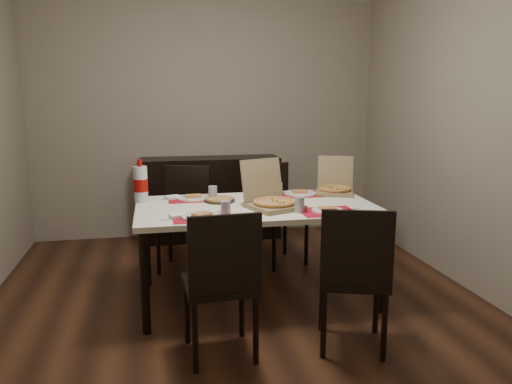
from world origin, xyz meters
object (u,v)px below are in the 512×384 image
(chair_far_left, at_px, (185,213))
(pizza_box_center, at_px, (272,200))
(dip_bowl, at_px, (270,197))
(chair_far_right, at_px, (276,209))
(sideboard, at_px, (211,198))
(soda_bottle, at_px, (141,184))
(chair_near_right, at_px, (354,273))
(chair_near_left, at_px, (222,279))
(dining_table, at_px, (256,213))

(chair_far_left, bearing_deg, pizza_box_center, -58.58)
(chair_far_left, bearing_deg, dip_bowl, -44.45)
(chair_far_left, distance_m, chair_far_right, 0.86)
(sideboard, bearing_deg, soda_bottle, -115.81)
(sideboard, relative_size, dip_bowl, 13.17)
(chair_near_right, bearing_deg, chair_near_left, 175.91)
(sideboard, distance_m, soda_bottle, 1.67)
(dining_table, relative_size, chair_near_right, 1.94)
(chair_far_right, distance_m, dip_bowl, 0.71)
(chair_far_right, bearing_deg, soda_bottle, -155.27)
(sideboard, bearing_deg, chair_near_left, -95.03)
(chair_near_left, relative_size, chair_far_right, 1.00)
(sideboard, bearing_deg, dining_table, -84.86)
(dining_table, bearing_deg, chair_near_left, -113.81)
(chair_far_left, xyz_separation_m, soda_bottle, (-0.37, -0.57, 0.38))
(chair_far_right, bearing_deg, dip_bowl, -108.12)
(chair_near_right, distance_m, soda_bottle, 1.80)
(soda_bottle, bearing_deg, chair_near_left, -67.56)
(sideboard, bearing_deg, chair_far_right, -59.82)
(sideboard, height_order, soda_bottle, soda_bottle)
(sideboard, bearing_deg, chair_near_right, -77.78)
(chair_far_left, bearing_deg, sideboard, 69.18)
(chair_near_right, relative_size, chair_far_right, 1.00)
(dining_table, bearing_deg, chair_far_right, 66.65)
(soda_bottle, bearing_deg, chair_near_right, -43.32)
(dining_table, distance_m, dip_bowl, 0.27)
(chair_near_left, distance_m, chair_far_left, 1.72)
(chair_far_left, relative_size, dip_bowl, 8.16)
(chair_near_left, bearing_deg, chair_far_left, 93.63)
(pizza_box_center, bearing_deg, dip_bowl, 79.74)
(chair_near_right, relative_size, soda_bottle, 2.77)
(sideboard, xyz_separation_m, dining_table, (0.16, -1.73, 0.23))
(chair_far_left, xyz_separation_m, pizza_box_center, (0.59, -0.96, 0.29))
(chair_near_right, distance_m, pizza_box_center, 0.92)
(chair_near_left, distance_m, soda_bottle, 1.30)
(sideboard, distance_m, chair_far_left, 0.95)
(pizza_box_center, bearing_deg, chair_far_right, 74.50)
(dining_table, xyz_separation_m, dip_bowl, (0.16, 0.21, 0.08))
(dining_table, relative_size, chair_far_left, 1.94)
(pizza_box_center, distance_m, dip_bowl, 0.34)
(dip_bowl, bearing_deg, chair_far_right, 71.88)
(dining_table, height_order, chair_far_left, chair_far_left)
(chair_near_right, bearing_deg, soda_bottle, 136.68)
(chair_near_left, xyz_separation_m, pizza_box_center, (0.48, 0.75, 0.29))
(pizza_box_center, bearing_deg, soda_bottle, 157.33)
(chair_far_right, bearing_deg, dining_table, -113.35)
(chair_far_left, distance_m, soda_bottle, 0.77)
(chair_near_right, bearing_deg, sideboard, 102.22)
(dip_bowl, relative_size, soda_bottle, 0.34)
(sideboard, height_order, chair_near_right, chair_near_right)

